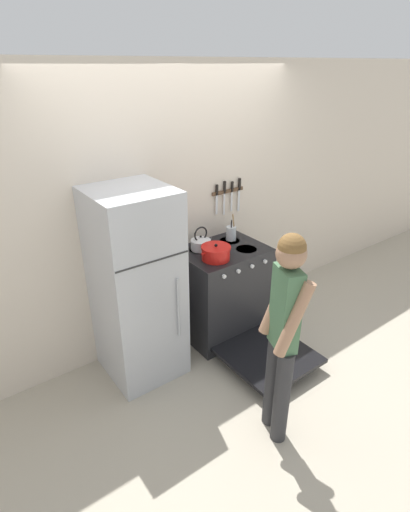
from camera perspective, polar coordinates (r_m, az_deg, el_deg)
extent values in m
plane|color=#B2A893|center=(4.30, -3.45, -9.83)|extent=(14.00, 14.00, 0.00)
cube|color=beige|center=(3.72, -4.22, 6.54)|extent=(10.00, 0.06, 2.55)
cube|color=#B7BABF|center=(3.36, -9.74, -4.37)|extent=(0.62, 0.64, 1.67)
cube|color=#2D2D2D|center=(2.93, -7.38, -0.77)|extent=(0.60, 0.01, 0.01)
cylinder|color=#B2B5BA|center=(3.23, -3.81, -7.38)|extent=(0.02, 0.02, 0.53)
cube|color=#232326|center=(3.98, 2.47, -5.06)|extent=(0.81, 0.62, 0.92)
cube|color=black|center=(3.77, 2.60, 0.83)|extent=(0.79, 0.61, 0.02)
cube|color=black|center=(3.80, 5.13, -6.94)|extent=(0.71, 0.05, 0.70)
cylinder|color=black|center=(3.57, 1.55, -0.48)|extent=(0.20, 0.20, 0.01)
cylinder|color=black|center=(3.79, 5.92, 0.97)|extent=(0.20, 0.20, 0.01)
cylinder|color=black|center=(3.75, -0.76, 0.88)|extent=(0.20, 0.20, 0.01)
cylinder|color=black|center=(3.96, 3.55, 2.20)|extent=(0.20, 0.20, 0.01)
cylinder|color=silver|center=(3.43, 2.74, -2.93)|extent=(0.04, 0.02, 0.04)
cylinder|color=silver|center=(3.53, 4.80, -2.17)|extent=(0.04, 0.02, 0.04)
cylinder|color=silver|center=(3.62, 6.75, -1.45)|extent=(0.04, 0.02, 0.04)
cylinder|color=silver|center=(3.73, 8.59, -0.77)|extent=(0.04, 0.02, 0.04)
cube|color=black|center=(3.77, 9.00, -13.80)|extent=(0.75, 0.74, 0.04)
cube|color=#99999E|center=(3.95, 3.16, -6.08)|extent=(0.67, 0.34, 0.01)
cylinder|color=red|center=(3.55, 1.56, 0.33)|extent=(0.25, 0.25, 0.11)
cylinder|color=red|center=(3.52, 1.57, 1.24)|extent=(0.27, 0.27, 0.02)
sphere|color=black|center=(3.51, 1.57, 1.55)|extent=(0.03, 0.03, 0.03)
cylinder|color=red|center=(3.46, -0.26, 0.30)|extent=(0.03, 0.02, 0.02)
cylinder|color=red|center=(3.61, 3.31, 1.42)|extent=(0.03, 0.02, 0.02)
cylinder|color=silver|center=(3.74, -0.61, 1.63)|extent=(0.19, 0.19, 0.10)
cone|color=silver|center=(3.71, -0.62, 2.48)|extent=(0.18, 0.18, 0.02)
sphere|color=black|center=(3.70, -0.62, 2.80)|extent=(0.02, 0.02, 0.02)
cone|color=silver|center=(3.78, 0.49, 2.09)|extent=(0.10, 0.03, 0.09)
torus|color=black|center=(3.69, -0.62, 3.15)|extent=(0.15, 0.01, 0.15)
cylinder|color=silver|center=(3.94, 3.75, 3.25)|extent=(0.10, 0.10, 0.14)
cylinder|color=#9E7547|center=(3.92, 4.14, 4.37)|extent=(0.04, 0.03, 0.24)
cylinder|color=#232326|center=(3.91, 3.78, 3.92)|extent=(0.04, 0.04, 0.20)
cylinder|color=#B2B5BA|center=(3.93, 3.74, 3.81)|extent=(0.04, 0.03, 0.16)
cylinder|color=#2D2D30|center=(3.01, 10.91, -19.22)|extent=(0.11, 0.11, 0.79)
cylinder|color=#2D2D30|center=(3.11, 9.63, -17.32)|extent=(0.11, 0.11, 0.79)
cube|color=#47704C|center=(2.63, 11.43, -7.43)|extent=(0.19, 0.25, 0.59)
cylinder|color=#A87A5B|center=(2.55, 12.63, -8.85)|extent=(0.25, 0.16, 0.52)
cylinder|color=#A87A5B|center=(2.73, 10.31, -6.10)|extent=(0.25, 0.16, 0.52)
sphere|color=#A87A5B|center=(2.44, 12.23, 0.32)|extent=(0.19, 0.19, 0.19)
sphere|color=brown|center=(2.43, 12.32, 1.23)|extent=(0.17, 0.17, 0.17)
cube|color=brown|center=(3.99, 3.26, 9.24)|extent=(0.38, 0.02, 0.03)
cube|color=silver|center=(3.93, 1.67, 7.43)|extent=(0.02, 0.00, 0.21)
cube|color=black|center=(3.88, 1.71, 9.50)|extent=(0.02, 0.02, 0.09)
cube|color=silver|center=(3.99, 2.75, 7.50)|extent=(0.02, 0.00, 0.23)
cube|color=black|center=(3.94, 2.83, 9.86)|extent=(0.02, 0.02, 0.11)
cube|color=silver|center=(4.04, 3.82, 7.85)|extent=(0.02, 0.00, 0.22)
cube|color=black|center=(4.00, 3.90, 9.94)|extent=(0.02, 0.02, 0.09)
cube|color=silver|center=(4.11, 4.84, 7.97)|extent=(0.03, 0.00, 0.23)
cube|color=black|center=(4.05, 4.95, 10.27)|extent=(0.02, 0.02, 0.11)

